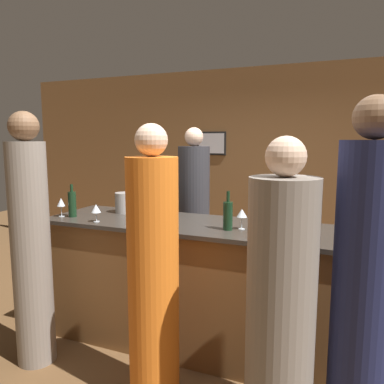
{
  "coord_description": "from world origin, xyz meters",
  "views": [
    {
      "loc": [
        1.03,
        -2.88,
        1.8
      ],
      "look_at": [
        -0.2,
        0.1,
        1.35
      ],
      "focal_mm": 35.0,
      "sensor_mm": 36.0,
      "label": 1
    }
  ],
  "objects": [
    {
      "name": "wine_glass_6",
      "position": [
        -0.47,
        -0.05,
        1.22
      ],
      "size": [
        0.07,
        0.07,
        0.16
      ],
      "color": "silver",
      "rests_on": "bar_counter"
    },
    {
      "name": "ground_plane",
      "position": [
        0.0,
        0.0,
        0.0
      ],
      "size": [
        14.0,
        14.0,
        0.0
      ],
      "primitive_type": "plane",
      "color": "brown"
    },
    {
      "name": "guest_3",
      "position": [
        -0.13,
        -0.75,
        0.89
      ],
      "size": [
        0.34,
        0.34,
        1.9
      ],
      "color": "orange",
      "rests_on": "ground_plane"
    },
    {
      "name": "wine_glass_4",
      "position": [
        0.3,
        -0.07,
        1.22
      ],
      "size": [
        0.08,
        0.08,
        0.16
      ],
      "color": "silver",
      "rests_on": "bar_counter"
    },
    {
      "name": "wine_glass_1",
      "position": [
        -0.38,
        -0.09,
        1.24
      ],
      "size": [
        0.08,
        0.08,
        0.19
      ],
      "color": "silver",
      "rests_on": "bar_counter"
    },
    {
      "name": "guest_1",
      "position": [
        0.74,
        -0.85,
        0.84
      ],
      "size": [
        0.39,
        0.39,
        1.82
      ],
      "color": "gray",
      "rests_on": "ground_plane"
    },
    {
      "name": "bar_counter",
      "position": [
        0.0,
        0.0,
        0.55
      ],
      "size": [
        2.94,
        0.79,
        1.1
      ],
      "color": "brown",
      "rests_on": "ground_plane"
    },
    {
      "name": "back_wall",
      "position": [
        -0.0,
        2.38,
        1.4
      ],
      "size": [
        8.0,
        0.08,
        2.8
      ],
      "color": "brown",
      "rests_on": "ground_plane"
    },
    {
      "name": "wine_glass_0",
      "position": [
        0.85,
        -0.18,
        1.22
      ],
      "size": [
        0.06,
        0.06,
        0.17
      ],
      "color": "silver",
      "rests_on": "bar_counter"
    },
    {
      "name": "wine_glass_3",
      "position": [
        -0.64,
        -0.06,
        1.23
      ],
      "size": [
        0.08,
        0.08,
        0.17
      ],
      "color": "silver",
      "rests_on": "bar_counter"
    },
    {
      "name": "wine_bottle_2",
      "position": [
        -1.26,
        -0.18,
        1.22
      ],
      "size": [
        0.07,
        0.07,
        0.3
      ],
      "color": "black",
      "rests_on": "bar_counter"
    },
    {
      "name": "bartender",
      "position": [
        -0.49,
        0.87,
        0.9
      ],
      "size": [
        0.34,
        0.34,
        1.93
      ],
      "rotation": [
        0.0,
        0.0,
        3.14
      ],
      "color": "#2D2D33",
      "rests_on": "ground_plane"
    },
    {
      "name": "wine_bottle_0",
      "position": [
        0.2,
        -0.12,
        1.22
      ],
      "size": [
        0.07,
        0.07,
        0.31
      ],
      "color": "black",
      "rests_on": "bar_counter"
    },
    {
      "name": "ice_bucket",
      "position": [
        -0.93,
        0.17,
        1.2
      ],
      "size": [
        0.18,
        0.18,
        0.2
      ],
      "color": "#9E9993",
      "rests_on": "bar_counter"
    },
    {
      "name": "wine_glass_5",
      "position": [
        -1.36,
        -0.21,
        1.23
      ],
      "size": [
        0.07,
        0.07,
        0.17
      ],
      "color": "silver",
      "rests_on": "bar_counter"
    },
    {
      "name": "wine_bottle_1",
      "position": [
        1.2,
        -0.21,
        1.21
      ],
      "size": [
        0.07,
        0.07,
        0.29
      ],
      "color": "black",
      "rests_on": "bar_counter"
    },
    {
      "name": "guest_0",
      "position": [
        1.16,
        -0.74,
        0.95
      ],
      "size": [
        0.34,
        0.34,
        2.03
      ],
      "color": "#1E234C",
      "rests_on": "ground_plane"
    },
    {
      "name": "wine_glass_2",
      "position": [
        -0.93,
        -0.28,
        1.21
      ],
      "size": [
        0.08,
        0.08,
        0.15
      ],
      "color": "silver",
      "rests_on": "bar_counter"
    },
    {
      "name": "guest_2",
      "position": [
        -1.24,
        -0.71,
        0.96
      ],
      "size": [
        0.3,
        0.3,
        2.01
      ],
      "color": "gray",
      "rests_on": "ground_plane"
    }
  ]
}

